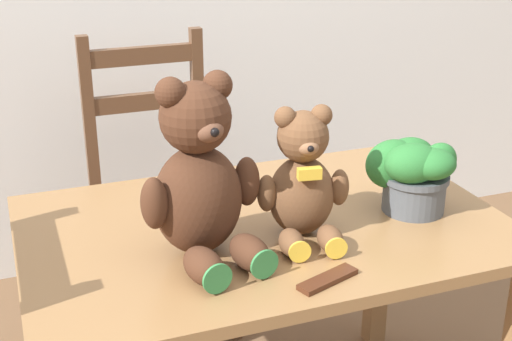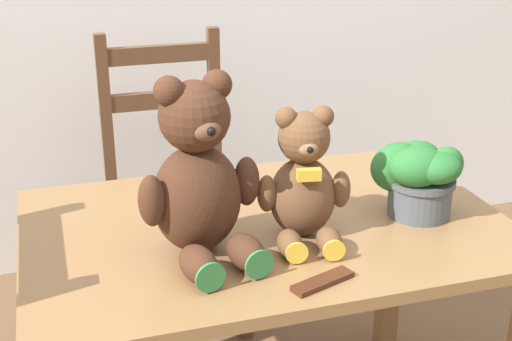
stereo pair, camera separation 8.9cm
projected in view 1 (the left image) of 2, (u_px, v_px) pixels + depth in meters
dining_table at (264, 261)px, 1.80m from camera, size 1.18×0.78×0.70m
wooden_chair_behind at (158, 191)px, 2.48m from camera, size 0.43×0.43×1.02m
teddy_bear_left at (200, 180)px, 1.55m from camera, size 0.29×0.31×0.41m
teddy_bear_right at (303, 182)px, 1.65m from camera, size 0.22×0.24×0.32m
potted_plant at (412, 171)px, 1.78m from camera, size 0.22×0.19×0.19m
chocolate_bar at (328, 279)px, 1.50m from camera, size 0.15×0.08×0.01m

